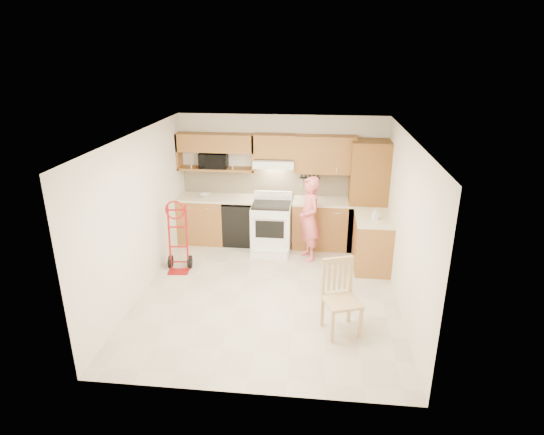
% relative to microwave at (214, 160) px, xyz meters
% --- Properties ---
extents(floor, '(4.00, 4.50, 0.02)m').
position_rel_microwave_xyz_m(floor, '(1.30, -2.08, -1.65)').
color(floor, '#BCAC98').
rests_on(floor, ground).
extents(ceiling, '(4.00, 4.50, 0.02)m').
position_rel_microwave_xyz_m(ceiling, '(1.30, -2.08, 0.87)').
color(ceiling, white).
rests_on(ceiling, ground).
extents(wall_back, '(4.00, 0.02, 2.50)m').
position_rel_microwave_xyz_m(wall_back, '(1.30, 0.17, -0.39)').
color(wall_back, beige).
rests_on(wall_back, ground).
extents(wall_front, '(4.00, 0.02, 2.50)m').
position_rel_microwave_xyz_m(wall_front, '(1.30, -4.34, -0.39)').
color(wall_front, beige).
rests_on(wall_front, ground).
extents(wall_left, '(0.02, 4.50, 2.50)m').
position_rel_microwave_xyz_m(wall_left, '(-0.71, -2.08, -0.39)').
color(wall_left, beige).
rests_on(wall_left, ground).
extents(wall_right, '(0.02, 4.50, 2.50)m').
position_rel_microwave_xyz_m(wall_right, '(3.31, -2.08, -0.39)').
color(wall_right, beige).
rests_on(wall_right, ground).
extents(backsplash, '(3.92, 0.03, 0.55)m').
position_rel_microwave_xyz_m(backsplash, '(1.30, 0.15, -0.44)').
color(backsplash, beige).
rests_on(backsplash, wall_back).
extents(lower_cab_left, '(0.90, 0.60, 0.90)m').
position_rel_microwave_xyz_m(lower_cab_left, '(-0.25, -0.14, -1.19)').
color(lower_cab_left, '#985F26').
rests_on(lower_cab_left, ground).
extents(dishwasher, '(0.60, 0.60, 0.85)m').
position_rel_microwave_xyz_m(dishwasher, '(0.50, -0.14, -1.21)').
color(dishwasher, black).
rests_on(dishwasher, ground).
extents(lower_cab_right, '(1.14, 0.60, 0.90)m').
position_rel_microwave_xyz_m(lower_cab_right, '(2.13, -0.14, -1.19)').
color(lower_cab_right, '#985F26').
rests_on(lower_cab_right, ground).
extents(countertop_left, '(1.50, 0.63, 0.04)m').
position_rel_microwave_xyz_m(countertop_left, '(0.05, -0.13, -0.72)').
color(countertop_left, beige).
rests_on(countertop_left, lower_cab_left).
extents(countertop_right, '(1.14, 0.63, 0.04)m').
position_rel_microwave_xyz_m(countertop_right, '(2.13, -0.13, -0.72)').
color(countertop_right, beige).
rests_on(countertop_right, lower_cab_right).
extents(cab_return_right, '(0.60, 1.00, 0.90)m').
position_rel_microwave_xyz_m(cab_return_right, '(3.00, -0.94, -1.19)').
color(cab_return_right, '#985F26').
rests_on(cab_return_right, ground).
extents(countertop_return, '(0.63, 1.00, 0.04)m').
position_rel_microwave_xyz_m(countertop_return, '(3.00, -0.94, -0.72)').
color(countertop_return, beige).
rests_on(countertop_return, cab_return_right).
extents(pantry_tall, '(0.70, 0.60, 2.10)m').
position_rel_microwave_xyz_m(pantry_tall, '(2.95, -0.14, -0.59)').
color(pantry_tall, brown).
rests_on(pantry_tall, ground).
extents(upper_cab_left, '(1.50, 0.33, 0.34)m').
position_rel_microwave_xyz_m(upper_cab_left, '(0.05, 0.00, 0.34)').
color(upper_cab_left, '#985F26').
rests_on(upper_cab_left, wall_back).
extents(upper_shelf_mw, '(1.50, 0.33, 0.04)m').
position_rel_microwave_xyz_m(upper_shelf_mw, '(0.05, 0.00, -0.17)').
color(upper_shelf_mw, '#985F26').
rests_on(upper_shelf_mw, wall_back).
extents(upper_cab_center, '(0.76, 0.33, 0.44)m').
position_rel_microwave_xyz_m(upper_cab_center, '(1.18, 0.00, 0.30)').
color(upper_cab_center, '#985F26').
rests_on(upper_cab_center, wall_back).
extents(upper_cab_right, '(1.14, 0.33, 0.70)m').
position_rel_microwave_xyz_m(upper_cab_right, '(2.13, 0.00, 0.16)').
color(upper_cab_right, '#985F26').
rests_on(upper_cab_right, wall_back).
extents(range_hood, '(0.76, 0.46, 0.14)m').
position_rel_microwave_xyz_m(range_hood, '(1.18, -0.06, -0.01)').
color(range_hood, white).
rests_on(range_hood, wall_back).
extents(knife_strip, '(0.40, 0.05, 0.29)m').
position_rel_microwave_xyz_m(knife_strip, '(1.85, 0.12, -0.40)').
color(knife_strip, black).
rests_on(knife_strip, backsplash).
extents(microwave, '(0.55, 0.38, 0.30)m').
position_rel_microwave_xyz_m(microwave, '(0.00, 0.00, 0.00)').
color(microwave, black).
rests_on(microwave, upper_shelf_mw).
extents(range, '(0.74, 0.97, 1.09)m').
position_rel_microwave_xyz_m(range, '(1.16, -0.46, -1.10)').
color(range, white).
rests_on(range, ground).
extents(person, '(0.56, 0.67, 1.56)m').
position_rel_microwave_xyz_m(person, '(1.89, -0.74, -0.86)').
color(person, '#E06165').
rests_on(person, ground).
extents(hand_truck, '(0.50, 0.46, 1.16)m').
position_rel_microwave_xyz_m(hand_truck, '(-0.35, -1.46, -1.06)').
color(hand_truck, maroon).
rests_on(hand_truck, ground).
extents(dining_chair, '(0.60, 0.63, 1.03)m').
position_rel_microwave_xyz_m(dining_chair, '(2.40, -3.01, -1.12)').
color(dining_chair, tan).
rests_on(dining_chair, ground).
extents(soap_bottle, '(0.11, 0.11, 0.19)m').
position_rel_microwave_xyz_m(soap_bottle, '(3.00, -1.06, -0.60)').
color(soap_bottle, white).
rests_on(soap_bottle, countertop_return).
extents(bowl, '(0.21, 0.21, 0.05)m').
position_rel_microwave_xyz_m(bowl, '(-0.17, -0.13, -0.67)').
color(bowl, white).
rests_on(bowl, countertop_left).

